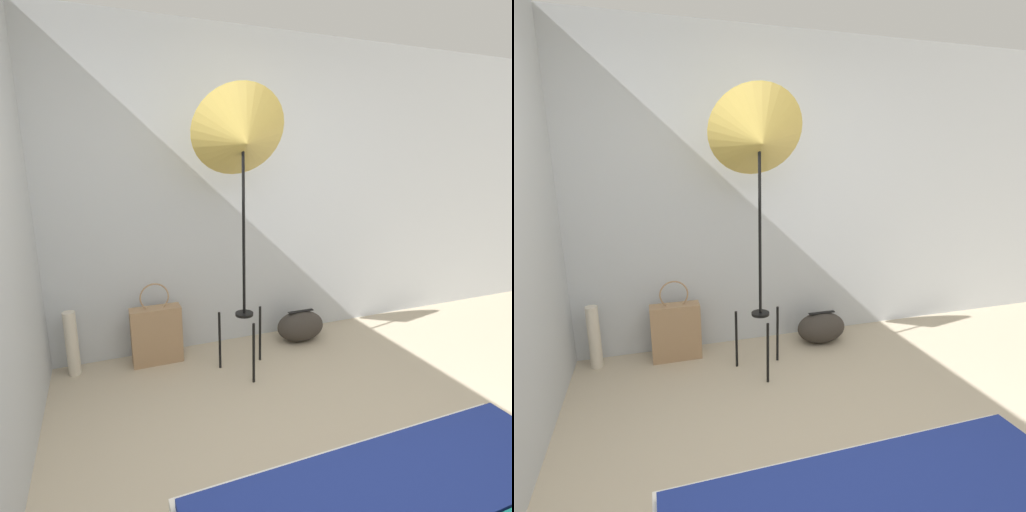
{
  "view_description": "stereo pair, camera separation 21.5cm",
  "coord_description": "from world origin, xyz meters",
  "views": [
    {
      "loc": [
        -0.77,
        -0.97,
        1.59
      ],
      "look_at": [
        0.19,
        1.46,
        0.96
      ],
      "focal_mm": 28.0,
      "sensor_mm": 36.0,
      "label": 1
    },
    {
      "loc": [
        -0.57,
        -1.05,
        1.59
      ],
      "look_at": [
        0.19,
        1.46,
        0.96
      ],
      "focal_mm": 28.0,
      "sensor_mm": 36.0,
      "label": 2
    }
  ],
  "objects": [
    {
      "name": "wall_back",
      "position": [
        0.0,
        2.24,
        1.3
      ],
      "size": [
        8.0,
        0.05,
        2.6
      ],
      "color": "#B7BCC1",
      "rests_on": "ground_plane"
    },
    {
      "name": "duffel_bag",
      "position": [
        0.82,
        1.97,
        0.14
      ],
      "size": [
        0.44,
        0.27,
        0.28
      ],
      "color": "#332D28",
      "rests_on": "ground_plane"
    },
    {
      "name": "tote_bag",
      "position": [
        -0.43,
        2.04,
        0.24
      ],
      "size": [
        0.39,
        0.14,
        0.66
      ],
      "color": "#9E7A56",
      "rests_on": "ground_plane"
    },
    {
      "name": "paper_roll",
      "position": [
        -1.04,
        2.08,
        0.25
      ],
      "size": [
        0.09,
        0.09,
        0.5
      ],
      "color": "beige",
      "rests_on": "ground_plane"
    },
    {
      "name": "photo_umbrella",
      "position": [
        0.18,
        1.67,
        1.72
      ],
      "size": [
        0.68,
        0.49,
        2.08
      ],
      "color": "black",
      "rests_on": "ground_plane"
    }
  ]
}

